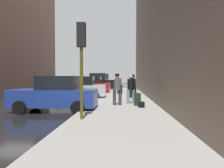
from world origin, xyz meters
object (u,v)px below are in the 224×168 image
parked_silver_sedan (80,88)px  parked_black_suv (97,82)px  pedestrian_with_fedora (133,85)px  rolling_suitcase (137,99)px  parked_white_van (101,82)px  traffic_light (81,50)px  pedestrian_with_beanie (117,88)px  parked_red_hatchback (91,85)px  pedestrian_in_jeans (131,88)px  fire_hydrant (102,93)px  parked_blue_sedan (55,95)px  pedestrian_in_tan_coat (120,84)px  duffel_bag (141,105)px

parked_silver_sedan → parked_black_suv: size_ratio=0.91×
pedestrian_with_fedora → rolling_suitcase: pedestrian_with_fedora is taller
parked_white_van → traffic_light: traffic_light is taller
parked_black_suv → pedestrian_with_beanie: 16.59m
parked_red_hatchback → rolling_suitcase: size_ratio=4.09×
pedestrian_in_jeans → rolling_suitcase: pedestrian_in_jeans is taller
parked_red_hatchback → parked_black_suv: bearing=90.0°
pedestrian_in_jeans → rolling_suitcase: size_ratio=1.64×
pedestrian_in_jeans → fire_hydrant: bearing=119.6°
parked_blue_sedan → pedestrian_in_jeans: pedestrian_in_jeans is taller
traffic_light → parked_black_suv: bearing=95.2°
fire_hydrant → rolling_suitcase: rolling_suitcase is taller
pedestrian_in_jeans → pedestrian_in_tan_coat: (-0.75, 7.56, 0.00)m
parked_blue_sedan → duffel_bag: (4.37, 0.63, -0.56)m
parked_red_hatchback → pedestrian_in_tan_coat: 3.92m
pedestrian_in_jeans → pedestrian_with_beanie: (-0.79, -0.74, 0.03)m
parked_white_van → pedestrian_with_fedora: (4.20, -17.20, 0.10)m
parked_black_suv → traffic_light: 20.65m
parked_white_van → fire_hydrant: 17.43m
pedestrian_with_fedora → parked_white_van: bearing=103.7°
traffic_light → rolling_suitcase: traffic_light is taller
pedestrian_in_jeans → pedestrian_in_tan_coat: 7.59m
parked_white_van → parked_black_suv: bearing=-90.0°
fire_hydrant → traffic_light: (0.05, -8.59, 2.26)m
pedestrian_with_beanie → parked_red_hatchback: bearing=106.2°
parked_white_van → pedestrian_with_fedora: parked_white_van is taller
parked_blue_sedan → parked_black_suv: (-0.00, 17.76, 0.18)m
traffic_light → duffel_bag: (2.52, 3.37, -2.47)m
parked_blue_sedan → parked_red_hatchback: size_ratio=0.99×
pedestrian_in_jeans → duffel_bag: size_ratio=3.89×
parked_black_suv → rolling_suitcase: size_ratio=4.47×
parked_red_hatchback → pedestrian_in_tan_coat: pedestrian_in_tan_coat is taller
pedestrian_in_jeans → pedestrian_with_beanie: 1.08m
parked_red_hatchback → parked_white_van: (-0.00, 11.07, 0.18)m
parked_red_hatchback → pedestrian_in_jeans: 10.64m
fire_hydrant → parked_white_van: bearing=95.9°
pedestrian_with_fedora → duffel_bag: pedestrian_with_fedora is taller
pedestrian_with_beanie → parked_silver_sedan: bearing=122.8°
parked_red_hatchback → traffic_light: size_ratio=1.18×
parked_black_suv → pedestrian_with_fedora: (4.20, -11.78, 0.10)m
pedestrian_in_tan_coat → duffel_bag: size_ratio=3.89×
pedestrian_in_tan_coat → duffel_bag: 9.24m
traffic_light → pedestrian_with_fedora: (2.35, 8.71, -1.62)m
parked_red_hatchback → rolling_suitcase: 11.48m
parked_red_hatchback → parked_white_van: 11.07m
parked_white_van → pedestrian_in_jeans: parked_white_van is taller
parked_white_van → pedestrian_in_tan_coat: bearing=-76.9°
parked_silver_sedan → fire_hydrant: parked_silver_sedan is taller
traffic_light → parked_blue_sedan: bearing=124.1°
fire_hydrant → pedestrian_in_jeans: 4.24m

